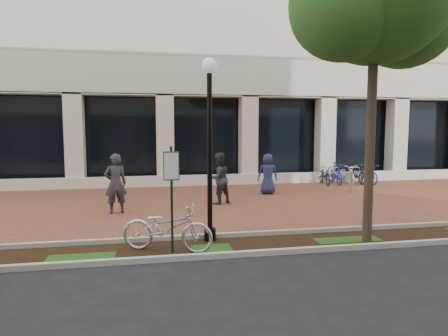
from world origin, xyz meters
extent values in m
plane|color=black|center=(0.00, 0.00, 0.00)|extent=(120.00, 120.00, 0.00)
cube|color=brown|center=(0.00, 0.00, 0.01)|extent=(40.00, 9.00, 0.01)
cube|color=black|center=(0.00, -5.25, 0.01)|extent=(40.00, 1.50, 0.01)
cube|color=#ADAEA4|center=(0.00, -4.50, 0.06)|extent=(40.00, 0.12, 0.12)
cube|color=#ADAEA4|center=(0.00, -6.00, 0.06)|extent=(40.00, 0.12, 0.12)
cube|color=beige|center=(0.00, 10.50, 10.10)|extent=(40.00, 12.00, 11.80)
cube|color=black|center=(0.00, 5.60, 2.10)|extent=(40.00, 0.15, 4.20)
cube|color=beige|center=(0.00, 4.50, 0.25)|extent=(40.00, 0.25, 0.50)
cube|color=beige|center=(0.00, 4.90, 2.10)|extent=(0.80, 0.80, 4.20)
cube|color=#13351A|center=(-2.33, -5.45, 1.16)|extent=(0.05, 0.05, 2.31)
cube|color=#186234|center=(-2.33, -5.48, 1.90)|extent=(0.34, 0.02, 0.62)
cube|color=white|center=(-2.33, -5.49, 1.90)|extent=(0.30, 0.01, 0.56)
cylinder|color=black|center=(-1.39, -4.69, 0.15)|extent=(0.28, 0.28, 0.30)
cylinder|color=black|center=(-1.39, -4.69, 1.99)|extent=(0.12, 0.12, 3.98)
sphere|color=silver|center=(-1.39, -4.69, 4.12)|extent=(0.36, 0.36, 0.36)
cylinder|color=#4B3C2A|center=(2.26, -5.48, 2.06)|extent=(0.22, 0.22, 4.12)
sphere|color=#265119|center=(3.26, -5.12, 5.39)|extent=(2.54, 2.54, 2.54)
sphere|color=#265119|center=(1.36, -5.76, 5.29)|extent=(2.36, 2.36, 2.36)
imported|color=silver|center=(-2.43, -5.34, 0.54)|extent=(2.17, 1.44, 1.08)
imported|color=#2D2D33|center=(-3.82, -1.10, 0.95)|extent=(0.78, 0.61, 1.90)
imported|color=#2B2B31|center=(-0.37, -0.15, 0.91)|extent=(1.10, 1.01, 1.83)
imported|color=#1F294F|center=(1.98, 1.56, 0.83)|extent=(0.90, 0.67, 1.66)
cylinder|color=#B9B9BE|center=(5.44, 1.13, 0.43)|extent=(0.11, 0.11, 0.86)
sphere|color=#B9B9BE|center=(5.44, 1.13, 0.91)|extent=(0.12, 0.12, 0.12)
imported|color=black|center=(5.48, 3.68, 0.47)|extent=(0.93, 1.86, 0.93)
imported|color=navy|center=(6.03, 3.68, 0.52)|extent=(0.71, 1.78, 1.04)
imported|color=silver|center=(6.58, 3.68, 0.47)|extent=(0.76, 1.82, 0.93)
imported|color=black|center=(7.13, 3.68, 0.52)|extent=(0.53, 1.74, 1.04)
imported|color=navy|center=(7.68, 3.68, 0.47)|extent=(0.67, 1.80, 0.93)
cylinder|color=#B9B9BE|center=(6.58, 3.68, 0.40)|extent=(0.04, 0.04, 0.80)
camera|label=1|loc=(-2.83, -13.93, 2.70)|focal=32.00mm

